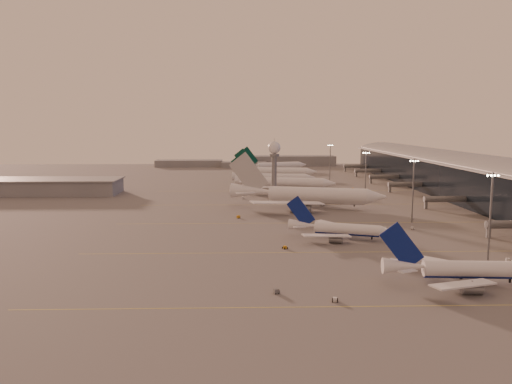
{
  "coord_description": "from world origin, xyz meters",
  "views": [
    {
      "loc": [
        -11.28,
        -135.29,
        38.1
      ],
      "look_at": [
        -5.8,
        66.76,
        10.67
      ],
      "focal_mm": 35.0,
      "sensor_mm": 36.0,
      "label": 1
    }
  ],
  "objects": [
    {
      "name": "ground",
      "position": [
        0.0,
        0.0,
        0.0
      ],
      "size": [
        700.0,
        700.0,
        0.0
      ],
      "primitive_type": "plane",
      "color": "#5D5A5A",
      "rests_on": "ground"
    },
    {
      "name": "taxiway_markings",
      "position": [
        30.0,
        56.0,
        0.01
      ],
      "size": [
        180.0,
        185.25,
        0.02
      ],
      "color": "gold",
      "rests_on": "ground"
    },
    {
      "name": "terminal",
      "position": [
        107.88,
        110.09,
        10.52
      ],
      "size": [
        57.0,
        362.0,
        23.04
      ],
      "color": "black",
      "rests_on": "ground"
    },
    {
      "name": "hangar",
      "position": [
        -120.0,
        140.0,
        4.32
      ],
      "size": [
        82.0,
        27.0,
        8.5
      ],
      "color": "slate",
      "rests_on": "ground"
    },
    {
      "name": "radar_tower",
      "position": [
        5.0,
        120.0,
        20.95
      ],
      "size": [
        6.4,
        6.4,
        31.1
      ],
      "color": "slate",
      "rests_on": "ground"
    },
    {
      "name": "mast_a",
      "position": [
        58.0,
        0.0,
        13.74
      ],
      "size": [
        3.6,
        0.56,
        25.0
      ],
      "color": "slate",
      "rests_on": "ground"
    },
    {
      "name": "mast_b",
      "position": [
        55.0,
        55.0,
        13.74
      ],
      "size": [
        3.6,
        0.56,
        25.0
      ],
      "color": "slate",
      "rests_on": "ground"
    },
    {
      "name": "mast_c",
      "position": [
        50.0,
        110.0,
        13.74
      ],
      "size": [
        3.6,
        0.56,
        25.0
      ],
      "color": "slate",
      "rests_on": "ground"
    },
    {
      "name": "mast_d",
      "position": [
        48.0,
        200.0,
        13.74
      ],
      "size": [
        3.6,
        0.56,
        25.0
      ],
      "color": "slate",
      "rests_on": "ground"
    },
    {
      "name": "distant_horizon",
      "position": [
        2.62,
        325.14,
        3.89
      ],
      "size": [
        165.0,
        37.5,
        9.0
      ],
      "color": "slate",
      "rests_on": "ground"
    },
    {
      "name": "narrowbody_near",
      "position": [
        41.11,
        -20.86,
        3.06
      ],
      "size": [
        38.72,
        30.83,
        15.12
      ],
      "color": "silver",
      "rests_on": "ground"
    },
    {
      "name": "narrowbody_mid",
      "position": [
        21.18,
        27.73,
        2.84
      ],
      "size": [
        34.51,
        27.06,
        14.01
      ],
      "color": "silver",
      "rests_on": "ground"
    },
    {
      "name": "widebody_white",
      "position": [
        18.25,
        90.24,
        4.42
      ],
      "size": [
        71.0,
        56.2,
        25.47
      ],
      "color": "silver",
      "rests_on": "ground"
    },
    {
      "name": "greentail_a",
      "position": [
        13.12,
        146.66,
        3.76
      ],
      "size": [
        57.92,
        46.29,
        21.31
      ],
      "color": "silver",
      "rests_on": "ground"
    },
    {
      "name": "greentail_b",
      "position": [
        8.6,
        177.75,
        3.44
      ],
      "size": [
        53.56,
        43.08,
        19.46
      ],
      "color": "silver",
      "rests_on": "ground"
    },
    {
      "name": "greentail_c",
      "position": [
        12.37,
        214.91,
        3.77
      ],
      "size": [
        58.29,
        46.65,
        21.37
      ],
      "color": "silver",
      "rests_on": "ground"
    },
    {
      "name": "greentail_d",
      "position": [
        14.5,
        264.3,
        3.74
      ],
      "size": [
        55.77,
        44.26,
        21.15
      ],
      "color": "silver",
      "rests_on": "ground"
    },
    {
      "name": "gsv_truck_a",
      "position": [
        -3.29,
        -26.36,
        1.2
      ],
      "size": [
        6.16,
        3.74,
        2.34
      ],
      "color": "#515356",
      "rests_on": "ground"
    },
    {
      "name": "gsv_tug_near",
      "position": [
        8.66,
        -32.01,
        0.44
      ],
      "size": [
        2.24,
        3.23,
        0.85
      ],
      "color": "silver",
      "rests_on": "ground"
    },
    {
      "name": "gsv_catering_a",
      "position": [
        63.07,
        -1.69,
        1.88
      ],
      "size": [
        4.99,
        3.36,
        3.76
      ],
      "color": "silver",
      "rests_on": "ground"
    },
    {
      "name": "gsv_tug_mid",
      "position": [
        1.75,
        14.43,
        0.45
      ],
      "size": [
        3.14,
        3.57,
        0.87
      ],
      "color": "#C68517",
      "rests_on": "ground"
    },
    {
      "name": "gsv_truck_b",
      "position": [
        51.07,
        41.64,
        1.01
      ],
      "size": [
        5.23,
        3.37,
        1.99
      ],
      "color": "silver",
      "rests_on": "ground"
    },
    {
      "name": "gsv_truck_c",
      "position": [
        -12.71,
        65.97,
        1.18
      ],
      "size": [
        5.91,
        4.9,
        2.32
      ],
      "color": "#C68517",
      "rests_on": "ground"
    },
    {
      "name": "gsv_catering_b",
      "position": [
        57.42,
        61.46,
        1.77
      ],
      "size": [
        4.35,
        2.14,
        3.54
      ],
      "color": "silver",
      "rests_on": "ground"
    },
    {
      "name": "gsv_tug_far",
      "position": [
        26.31,
        95.55,
        0.52
      ],
      "size": [
        2.62,
        3.81,
        1.01
      ],
      "color": "silver",
      "rests_on": "ground"
    },
    {
      "name": "gsv_truck_d",
      "position": [
        -11.21,
        119.77,
        1.07
      ],
      "size": [
        2.07,
        5.22,
        2.09
      ],
      "color": "silver",
      "rests_on": "ground"
    },
    {
      "name": "gsv_tug_hangar",
      "position": [
        53.75,
        154.71,
        0.48
      ],
      "size": [
        3.47,
        2.34,
        0.93
      ],
      "color": "#C68517",
      "rests_on": "ground"
    }
  ]
}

